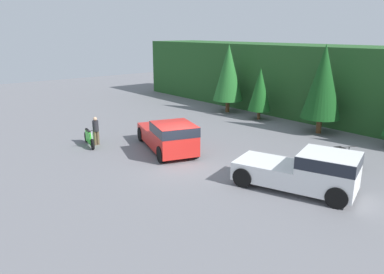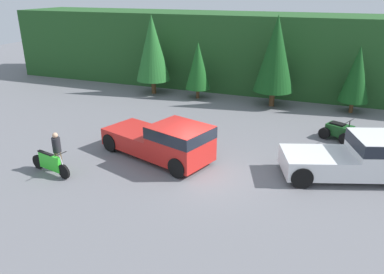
% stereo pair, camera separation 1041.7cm
% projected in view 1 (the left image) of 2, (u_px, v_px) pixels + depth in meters
% --- Properties ---
extents(ground_plane, '(80.00, 80.00, 0.00)m').
position_uv_depth(ground_plane, '(182.00, 164.00, 20.07)').
color(ground_plane, slate).
extents(hillside_backdrop, '(44.00, 6.00, 5.77)m').
position_uv_depth(hillside_backdrop, '(343.00, 84.00, 29.09)').
color(hillside_backdrop, '#235123').
rests_on(hillside_backdrop, ground_plane).
extents(tree_left, '(2.58, 2.58, 5.85)m').
position_uv_depth(tree_left, '(228.00, 73.00, 31.98)').
color(tree_left, brown).
rests_on(tree_left, ground_plane).
extents(tree_mid_left, '(1.80, 1.80, 4.10)m').
position_uv_depth(tree_mid_left, '(260.00, 90.00, 29.51)').
color(tree_mid_left, brown).
rests_on(tree_mid_left, ground_plane).
extents(tree_mid_right, '(2.67, 2.67, 6.06)m').
position_uv_depth(tree_mid_right, '(323.00, 82.00, 25.16)').
color(tree_mid_right, brown).
rests_on(tree_mid_right, ground_plane).
extents(pickup_truck_red, '(6.00, 3.80, 1.90)m').
position_uv_depth(pickup_truck_red, '(169.00, 135.00, 21.78)').
color(pickup_truck_red, red).
rests_on(pickup_truck_red, ground_plane).
extents(pickup_truck_second, '(5.68, 3.75, 1.90)m').
position_uv_depth(pickup_truck_second, '(308.00, 170.00, 16.33)').
color(pickup_truck_second, white).
rests_on(pickup_truck_second, ground_plane).
extents(dirt_bike, '(2.38, 0.78, 1.17)m').
position_uv_depth(dirt_bike, '(89.00, 138.00, 23.09)').
color(dirt_bike, black).
rests_on(dirt_bike, ground_plane).
extents(quad_atv, '(2.12, 1.87, 1.17)m').
position_uv_depth(quad_atv, '(342.00, 157.00, 19.76)').
color(quad_atv, black).
rests_on(quad_atv, ground_plane).
extents(rider_person, '(0.39, 0.40, 1.78)m').
position_uv_depth(rider_person, '(96.00, 130.00, 23.16)').
color(rider_person, brown).
rests_on(rider_person, ground_plane).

